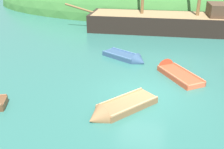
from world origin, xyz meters
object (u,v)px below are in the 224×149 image
(sailing_ship, at_px, (172,26))
(rowboat_outer_right, at_px, (173,72))
(rowboat_center, at_px, (128,58))
(rowboat_portside, at_px, (117,110))

(sailing_ship, distance_m, rowboat_outer_right, 10.06)
(sailing_ship, xyz_separation_m, rowboat_center, (-2.70, -8.42, -0.47))
(sailing_ship, distance_m, rowboat_portside, 15.14)
(sailing_ship, relative_size, rowboat_center, 5.33)
(rowboat_portside, relative_size, rowboat_center, 1.01)
(sailing_ship, bearing_deg, rowboat_center, 68.02)
(rowboat_portside, distance_m, rowboat_center, 6.63)
(rowboat_portside, xyz_separation_m, rowboat_center, (-0.75, 6.59, -0.00))
(rowboat_portside, distance_m, rowboat_outer_right, 5.47)
(sailing_ship, height_order, rowboat_outer_right, sailing_ship)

